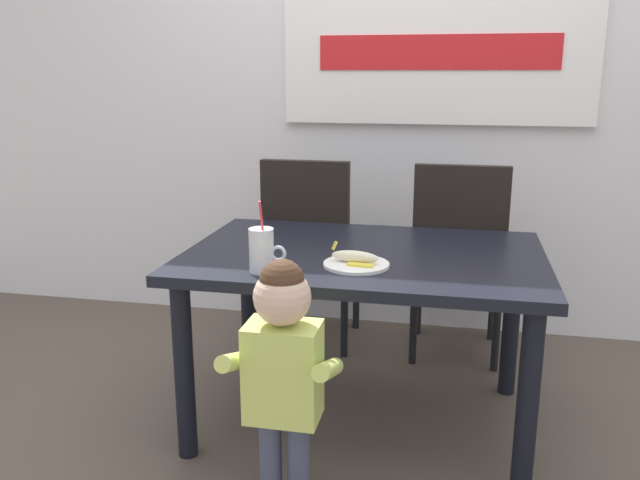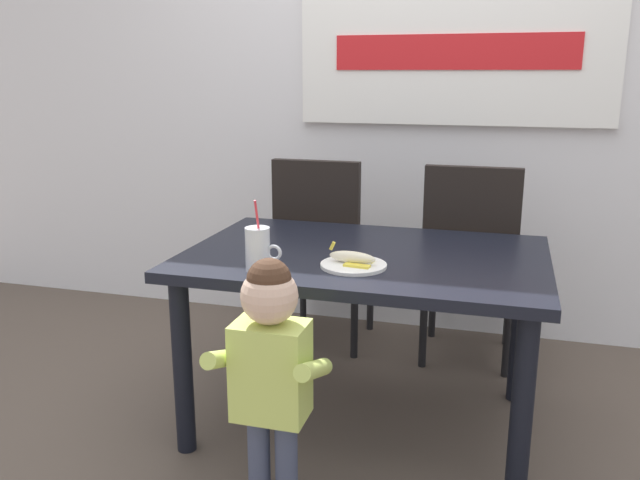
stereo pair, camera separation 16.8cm
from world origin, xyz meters
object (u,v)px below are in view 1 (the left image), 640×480
(dining_chair_right, at_px, (458,251))
(peeled_banana, at_px, (356,257))
(toddler_standing, at_px, (283,361))
(dining_chair_left, at_px, (311,242))
(dining_table, at_px, (364,276))
(milk_cup, at_px, (262,253))
(snack_plate, at_px, (356,264))

(dining_chair_right, bearing_deg, peeled_banana, 67.98)
(toddler_standing, bearing_deg, dining_chair_right, 69.08)
(dining_chair_left, bearing_deg, toddler_standing, 99.17)
(toddler_standing, distance_m, peeled_banana, 0.50)
(dining_chair_left, xyz_separation_m, toddler_standing, (0.21, -1.32, -0.02))
(dining_table, bearing_deg, dining_chair_right, 62.95)
(milk_cup, distance_m, snack_plate, 0.33)
(dining_chair_left, distance_m, peeled_banana, 0.97)
(milk_cup, relative_size, snack_plate, 1.09)
(dining_chair_left, xyz_separation_m, snack_plate, (0.36, -0.89, 0.17))
(peeled_banana, bearing_deg, dining_chair_left, 112.12)
(dining_table, height_order, snack_plate, snack_plate)
(dining_table, xyz_separation_m, toddler_standing, (-0.15, -0.62, -0.08))
(dining_chair_right, relative_size, peeled_banana, 5.51)
(dining_chair_right, xyz_separation_m, milk_cup, (-0.65, -1.01, 0.23))
(dining_chair_left, height_order, toddler_standing, dining_chair_left)
(toddler_standing, bearing_deg, snack_plate, 71.06)
(dining_chair_left, relative_size, snack_plate, 4.17)
(dining_chair_right, relative_size, milk_cup, 3.84)
(dining_table, relative_size, toddler_standing, 1.58)
(dining_chair_right, xyz_separation_m, peeled_banana, (-0.35, -0.88, 0.19))
(dining_table, bearing_deg, peeled_banana, -91.05)
(toddler_standing, bearing_deg, peeled_banana, 71.34)
(dining_table, distance_m, snack_plate, 0.22)
(toddler_standing, height_order, snack_plate, toddler_standing)
(snack_plate, bearing_deg, peeled_banana, 100.34)
(dining_chair_right, xyz_separation_m, toddler_standing, (-0.50, -1.31, -0.02))
(dining_table, relative_size, milk_cup, 5.31)
(peeled_banana, bearing_deg, milk_cup, -155.32)
(peeled_banana, bearing_deg, dining_table, 88.95)
(dining_chair_right, height_order, milk_cup, dining_chair_right)
(dining_chair_right, relative_size, snack_plate, 4.17)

